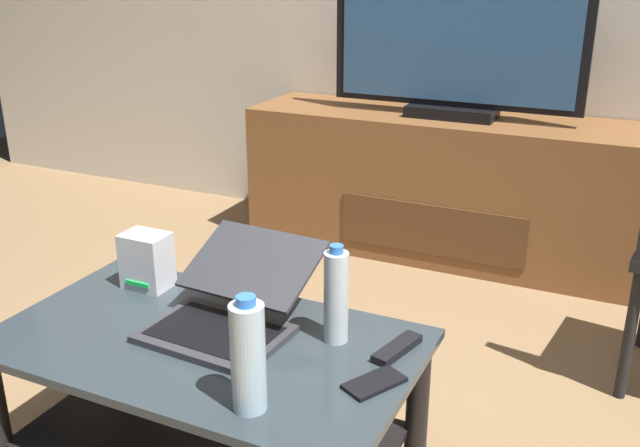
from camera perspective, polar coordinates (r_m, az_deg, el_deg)
name	(u,v)px	position (r m, az deg, el deg)	size (l,w,h in m)	color
coffee_table	(208,388)	(1.89, -8.97, -12.87)	(1.06, 0.61, 0.45)	#2D383D
media_cabinet	(448,186)	(3.40, 10.24, 2.99)	(1.88, 0.52, 0.66)	brown
television	(456,54)	(3.25, 10.83, 13.19)	(1.12, 0.20, 0.58)	black
laptop	(230,305)	(1.84, -7.19, -6.47)	(0.37, 0.44, 0.19)	#333338
router_box	(147,261)	(2.08, -13.73, -2.90)	(0.13, 0.10, 0.16)	silver
water_bottle_near	(248,357)	(1.49, -5.79, -10.58)	(0.07, 0.07, 0.26)	silver
water_bottle_far	(336,296)	(1.73, 1.30, -5.86)	(0.06, 0.06, 0.25)	silver
cell_phone	(374,383)	(1.62, 4.38, -12.63)	(0.07, 0.14, 0.01)	black
tv_remote	(397,348)	(1.74, 6.21, -9.93)	(0.04, 0.16, 0.02)	black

